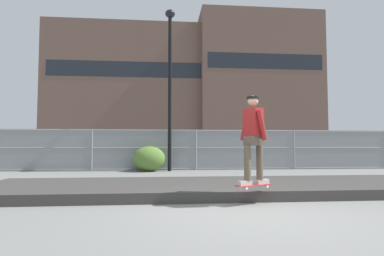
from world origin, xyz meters
name	(u,v)px	position (x,y,z in m)	size (l,w,h in m)	color
ground_plane	(250,213)	(0.00, 0.00, 0.00)	(120.00, 120.00, 0.00)	slate
gravel_berm	(223,187)	(0.00, 2.37, 0.11)	(11.52, 2.98, 0.22)	#3D3A38
skateboard	(254,185)	(0.28, 0.72, 0.37)	(0.81, 0.52, 0.07)	#B22D2D
skater	(253,134)	(0.28, 0.72, 1.37)	(0.70, 0.62, 1.74)	#B2ADA8
chain_fence	(196,150)	(0.00, 8.85, 0.93)	(18.74, 0.06, 1.85)	gray
street_lamp	(170,70)	(-1.23, 8.36, 4.46)	(0.44, 0.44, 7.24)	black
parked_car_near	(127,151)	(-3.47, 11.52, 0.84)	(4.55, 2.25, 1.66)	silver
library_building	(133,93)	(-7.19, 50.50, 10.62)	(27.58, 14.25, 21.23)	brown
office_block	(257,85)	(14.73, 46.88, 11.77)	(20.53, 10.11, 23.53)	brown
shrub_left	(149,159)	(-2.12, 8.32, 0.54)	(1.41, 1.15, 1.09)	#567A33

